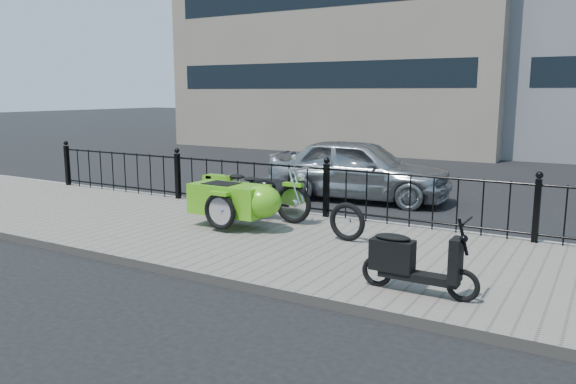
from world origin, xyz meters
The scene contains 9 objects.
ground centered at (0.00, 0.00, 0.00)m, with size 120.00×120.00×0.00m, color black.
sidewalk centered at (0.00, -0.50, 0.06)m, with size 30.00×3.80×0.12m, color slate.
curb centered at (0.00, 1.44, 0.06)m, with size 30.00×0.10×0.12m, color gray.
iron_fence centered at (0.00, 1.30, 0.59)m, with size 14.11×0.11×1.08m.
building_tan centered at (-6.00, 15.99, 6.00)m, with size 14.00×8.01×12.00m.
motorcycle_sidecar centered at (-0.87, -0.08, 0.59)m, with size 2.28×1.48×0.98m.
scooter centered at (2.57, -1.73, 0.47)m, with size 1.34×0.39×0.91m.
spare_tire centered at (1.03, -0.06, 0.42)m, with size 0.59×0.59×0.08m, color black.
sedan_car centered at (-0.40, 3.70, 0.68)m, with size 1.61×4.00×1.36m, color #A4A7AA.
Camera 1 is at (4.43, -7.63, 2.34)m, focal length 35.00 mm.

